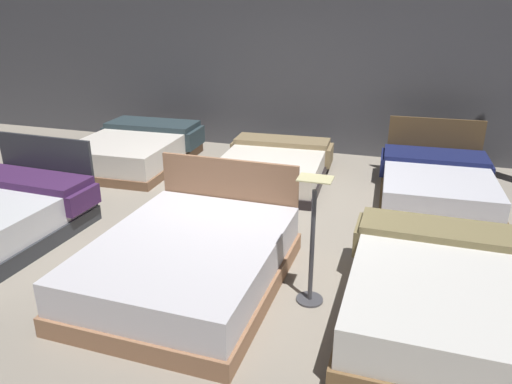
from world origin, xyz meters
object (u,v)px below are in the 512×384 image
(bed_5, at_px, (436,181))
(bed_3, at_px, (136,149))
(bed_1, at_px, (189,261))
(bed_4, at_px, (273,167))
(price_sign, at_px, (312,255))
(bed_2, at_px, (450,298))

(bed_5, bearing_deg, bed_3, 177.40)
(bed_1, xyz_separation_m, bed_4, (-0.03, 3.00, -0.04))
(bed_5, distance_m, price_sign, 3.20)
(bed_4, bearing_deg, bed_3, 175.50)
(bed_2, relative_size, bed_5, 0.98)
(bed_1, relative_size, price_sign, 1.86)
(bed_4, xyz_separation_m, price_sign, (1.16, -2.93, 0.26))
(bed_5, bearing_deg, bed_4, 178.77)
(bed_2, height_order, bed_4, bed_2)
(bed_3, relative_size, bed_4, 1.07)
(bed_4, bearing_deg, bed_2, -54.72)
(bed_5, bearing_deg, price_sign, -113.23)
(bed_1, relative_size, bed_5, 1.04)
(bed_1, bearing_deg, bed_2, 2.63)
(bed_5, height_order, price_sign, price_sign)
(bed_4, height_order, price_sign, price_sign)
(bed_3, relative_size, price_sign, 1.87)
(bed_3, relative_size, bed_5, 1.04)
(bed_4, distance_m, bed_5, 2.30)
(bed_1, bearing_deg, price_sign, 4.41)
(bed_2, height_order, bed_3, bed_2)
(bed_1, relative_size, bed_2, 1.06)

